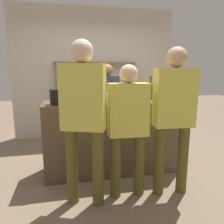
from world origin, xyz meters
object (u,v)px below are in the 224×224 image
(wine_glass, at_px, (89,95))
(ice_bucket, at_px, (58,97))
(counter_bottle_1, at_px, (88,92))
(customer_left, at_px, (83,112))
(customer_right, at_px, (174,111))
(server_behind_counter, at_px, (107,101))
(counter_bottle_0, at_px, (169,92))
(counter_bottle_2, at_px, (115,93))
(counter_bottle_4, at_px, (77,93))
(counter_bottle_3, at_px, (161,91))
(counter_bottle_5, at_px, (150,91))
(customer_center, at_px, (128,123))
(cork_jar, at_px, (106,97))

(wine_glass, height_order, ice_bucket, ice_bucket)
(counter_bottle_1, bearing_deg, customer_left, -99.22)
(customer_right, height_order, server_behind_counter, customer_right)
(counter_bottle_0, distance_m, customer_right, 0.69)
(counter_bottle_2, height_order, counter_bottle_4, counter_bottle_2)
(counter_bottle_3, xyz_separation_m, ice_bucket, (-1.41, 0.05, -0.04))
(counter_bottle_2, xyz_separation_m, server_behind_counter, (0.08, 1.04, -0.25))
(counter_bottle_4, bearing_deg, customer_left, -88.79)
(counter_bottle_3, height_order, server_behind_counter, server_behind_counter)
(counter_bottle_0, distance_m, counter_bottle_5, 0.28)
(counter_bottle_4, distance_m, customer_center, 0.98)
(counter_bottle_1, xyz_separation_m, customer_center, (0.38, -0.77, -0.29))
(counter_bottle_1, distance_m, customer_right, 1.24)
(counter_bottle_5, relative_size, server_behind_counter, 0.22)
(counter_bottle_1, relative_size, wine_glass, 2.49)
(counter_bottle_1, bearing_deg, customer_center, -63.96)
(counter_bottle_5, height_order, server_behind_counter, server_behind_counter)
(wine_glass, height_order, cork_jar, wine_glass)
(customer_center, bearing_deg, server_behind_counter, -0.52)
(counter_bottle_3, distance_m, wine_glass, 1.01)
(counter_bottle_3, relative_size, customer_right, 0.21)
(counter_bottle_0, height_order, cork_jar, counter_bottle_0)
(wine_glass, relative_size, cork_jar, 1.03)
(counter_bottle_4, distance_m, server_behind_counter, 1.05)
(customer_left, distance_m, server_behind_counter, 1.78)
(server_behind_counter, bearing_deg, ice_bucket, -22.65)
(cork_jar, xyz_separation_m, customer_left, (-0.37, -0.70, -0.06))
(counter_bottle_3, bearing_deg, wine_glass, 177.61)
(counter_bottle_1, height_order, customer_right, customer_right)
(server_behind_counter, bearing_deg, wine_glass, -6.71)
(customer_left, bearing_deg, server_behind_counter, 1.10)
(cork_jar, height_order, server_behind_counter, server_behind_counter)
(counter_bottle_4, bearing_deg, customer_right, -38.22)
(counter_bottle_3, height_order, customer_center, customer_center)
(counter_bottle_1, relative_size, customer_right, 0.21)
(counter_bottle_3, bearing_deg, counter_bottle_4, 167.58)
(counter_bottle_4, xyz_separation_m, ice_bucket, (-0.26, -0.21, -0.02))
(ice_bucket, height_order, cork_jar, ice_bucket)
(counter_bottle_4, distance_m, customer_left, 0.85)
(ice_bucket, bearing_deg, counter_bottle_1, 25.21)
(counter_bottle_0, distance_m, wine_glass, 1.16)
(counter_bottle_3, height_order, counter_bottle_4, counter_bottle_3)
(counter_bottle_4, height_order, customer_left, customer_left)
(counter_bottle_3, distance_m, cork_jar, 0.77)
(ice_bucket, bearing_deg, customer_left, -66.78)
(counter_bottle_5, height_order, customer_right, customer_right)
(counter_bottle_2, relative_size, counter_bottle_5, 1.00)
(counter_bottle_0, distance_m, counter_bottle_3, 0.16)
(counter_bottle_0, bearing_deg, customer_center, -143.27)
(counter_bottle_1, distance_m, counter_bottle_3, 1.03)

